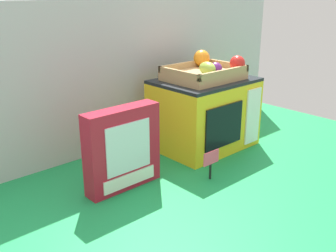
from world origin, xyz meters
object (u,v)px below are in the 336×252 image
Objects in this scene: toy_microwave at (204,113)px; food_groups_crate at (207,71)px; cookie_set_box at (123,149)px; loose_toy_apple at (243,119)px; price_sign at (211,161)px.

food_groups_crate is (0.00, -0.00, 0.17)m from toy_microwave.
toy_microwave is at bearing 151.10° from food_groups_crate.
toy_microwave is 0.45m from cookie_set_box.
cookie_set_box is 0.77m from loose_toy_apple.
price_sign is at bearing -132.44° from toy_microwave.
loose_toy_apple is at bearing 7.79° from food_groups_crate.
toy_microwave is 1.35× the size of food_groups_crate.
food_groups_crate is 0.38m from price_sign.
cookie_set_box is (-0.45, -0.07, -0.17)m from food_groups_crate.
loose_toy_apple is at bearing 26.72° from price_sign.
price_sign is at bearing -153.28° from loose_toy_apple.
toy_microwave is at bearing 8.80° from cookie_set_box.
toy_microwave is 3.74× the size of price_sign.
food_groups_crate is at bearing 8.44° from cookie_set_box.
cookie_set_box is at bearing -171.56° from food_groups_crate.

